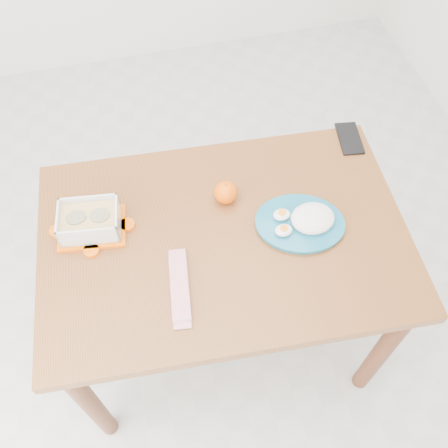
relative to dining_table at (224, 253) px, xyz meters
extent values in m
plane|color=#B7B7B2|center=(-0.19, 0.17, -0.64)|extent=(3.50, 3.50, 0.00)
cube|color=brown|center=(0.00, 0.00, 0.09)|extent=(1.17, 0.82, 0.04)
cylinder|color=#5A2916|center=(-0.52, -0.28, -0.29)|extent=(0.06, 0.06, 0.71)
cylinder|color=#5A2916|center=(0.48, -0.35, -0.29)|extent=(0.06, 0.06, 0.71)
cylinder|color=#5A2916|center=(-0.48, 0.35, -0.29)|extent=(0.06, 0.06, 0.71)
cylinder|color=#5A2916|center=(0.52, 0.28, -0.29)|extent=(0.06, 0.06, 0.71)
cube|color=#FF6507|center=(-0.39, 0.12, 0.11)|extent=(0.22, 0.18, 0.01)
cube|color=silver|center=(-0.39, 0.12, 0.16)|extent=(0.19, 0.15, 0.07)
cube|color=tan|center=(-0.39, 0.12, 0.15)|extent=(0.18, 0.14, 0.05)
cylinder|color=#91795F|center=(-0.42, 0.12, 0.17)|extent=(0.07, 0.07, 0.02)
cylinder|color=#91795F|center=(-0.35, 0.11, 0.17)|extent=(0.07, 0.07, 0.02)
sphere|color=orange|center=(0.04, 0.13, 0.14)|extent=(0.07, 0.07, 0.07)
cylinder|color=#186785|center=(0.23, -0.02, 0.12)|extent=(0.34, 0.34, 0.02)
ellipsoid|color=silver|center=(0.27, -0.03, 0.15)|extent=(0.16, 0.15, 0.06)
ellipsoid|color=white|center=(0.18, 0.01, 0.14)|extent=(0.06, 0.06, 0.03)
ellipsoid|color=white|center=(0.17, -0.05, 0.14)|extent=(0.06, 0.06, 0.03)
cube|color=red|center=(-0.17, -0.14, 0.12)|extent=(0.08, 0.21, 0.02)
cube|color=black|center=(0.52, 0.28, 0.11)|extent=(0.10, 0.16, 0.01)
camera|label=1|loc=(-0.20, -0.80, 1.39)|focal=40.00mm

